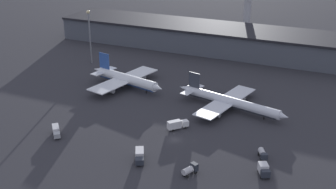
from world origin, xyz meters
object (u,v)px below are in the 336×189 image
Objects in this scene: service_vehicle_0 at (263,154)px; service_vehicle_1 at (177,124)px; airplane_0 at (126,79)px; service_vehicle_2 at (140,155)px; airplane_1 at (229,102)px; service_vehicle_3 at (56,131)px; service_vehicle_4 at (264,170)px; service_vehicle_5 at (190,170)px.

service_vehicle_0 is 0.72× the size of service_vehicle_1.
airplane_0 reaches higher than service_vehicle_2.
service_vehicle_3 is (-48.98, -44.45, -1.56)m from airplane_1.
service_vehicle_2 is at bearing -90.10° from service_vehicle_0.
airplane_1 is 8.54× the size of service_vehicle_4.
service_vehicle_4 is at bearing -12.24° from service_vehicle_0.
service_vehicle_3 is (-34.01, 2.94, -0.10)m from service_vehicle_2.
service_vehicle_0 is at bearing -13.75° from airplane_0.
service_vehicle_1 reaches higher than service_vehicle_5.
service_vehicle_0 is 32.71m from service_vehicle_1.
service_vehicle_3 is 51.24m from service_vehicle_5.
service_vehicle_5 is (51.10, -3.84, -0.01)m from service_vehicle_3.
service_vehicle_2 is at bearing -43.89° from airplane_0.
service_vehicle_3 is at bearing -77.72° from airplane_0.
airplane_1 is 5.98× the size of service_vehicle_2.
service_vehicle_5 is at bearing -108.32° from service_vehicle_1.
service_vehicle_4 is (22.01, -39.98, -1.33)m from airplane_1.
airplane_0 is 7.59× the size of service_vehicle_0.
service_vehicle_4 is at bearing 51.51° from service_vehicle_3.
service_vehicle_3 is 1.30× the size of service_vehicle_5.
service_vehicle_4 reaches higher than service_vehicle_2.
service_vehicle_1 is 1.32× the size of service_vehicle_5.
service_vehicle_5 is (17.09, -0.90, -0.11)m from service_vehicle_2.
service_vehicle_3 reaches higher than service_vehicle_0.
airplane_0 reaches higher than airplane_1.
service_vehicle_4 is 1.00× the size of service_vehicle_5.
service_vehicle_2 is at bearing 42.97° from service_vehicle_3.
airplane_0 is at bearing 136.93° from service_vehicle_3.
service_vehicle_3 is at bearing 110.96° from service_vehicle_5.
service_vehicle_0 is 0.95× the size of service_vehicle_4.
service_vehicle_1 is 37.91m from service_vehicle_4.
airplane_1 is at bearing 90.14° from service_vehicle_3.
airplane_0 is at bearing 69.14° from service_vehicle_5.
airplane_0 is 61.20m from service_vehicle_2.
service_vehicle_0 is 0.66× the size of service_vehicle_2.
service_vehicle_4 is at bearing 74.26° from service_vehicle_2.
service_vehicle_3 is at bearing -124.51° from airplane_1.
airplane_0 is 72.56m from service_vehicle_5.
airplane_0 is 0.84× the size of airplane_1.
airplane_1 reaches higher than service_vehicle_5.
airplane_1 is 45.66m from service_vehicle_4.
service_vehicle_2 is 1.43× the size of service_vehicle_5.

